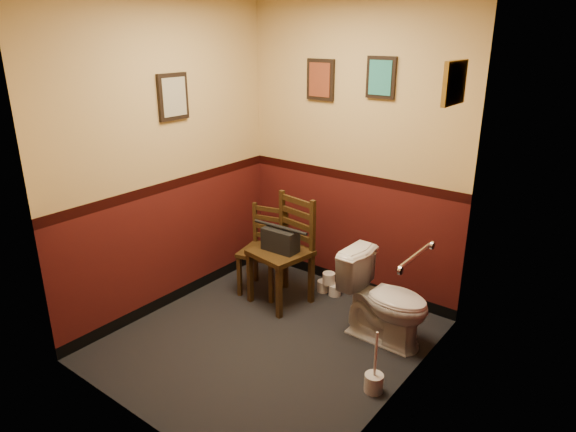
% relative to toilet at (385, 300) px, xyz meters
% --- Properties ---
extents(floor, '(2.20, 2.40, 0.00)m').
position_rel_toilet_xyz_m(floor, '(-0.72, -0.58, -0.36)').
color(floor, black).
rests_on(floor, ground).
extents(wall_back, '(2.20, 0.00, 2.70)m').
position_rel_toilet_xyz_m(wall_back, '(-0.72, 0.62, 0.99)').
color(wall_back, '#491311').
rests_on(wall_back, ground).
extents(wall_front, '(2.20, 0.00, 2.70)m').
position_rel_toilet_xyz_m(wall_front, '(-0.72, -1.78, 0.99)').
color(wall_front, '#491311').
rests_on(wall_front, ground).
extents(wall_left, '(0.00, 2.40, 2.70)m').
position_rel_toilet_xyz_m(wall_left, '(-1.82, -0.58, 0.99)').
color(wall_left, '#491311').
rests_on(wall_left, ground).
extents(wall_right, '(0.00, 2.40, 2.70)m').
position_rel_toilet_xyz_m(wall_right, '(0.38, -0.58, 0.99)').
color(wall_right, '#491311').
rests_on(wall_right, ground).
extents(grab_bar, '(0.05, 0.56, 0.06)m').
position_rel_toilet_xyz_m(grab_bar, '(0.35, -0.33, 0.59)').
color(grab_bar, silver).
rests_on(grab_bar, wall_right).
extents(framed_print_back_a, '(0.28, 0.04, 0.36)m').
position_rel_toilet_xyz_m(framed_print_back_a, '(-1.07, 0.60, 1.59)').
color(framed_print_back_a, black).
rests_on(framed_print_back_a, wall_back).
extents(framed_print_back_b, '(0.26, 0.04, 0.34)m').
position_rel_toilet_xyz_m(framed_print_back_b, '(-0.47, 0.60, 1.64)').
color(framed_print_back_b, black).
rests_on(framed_print_back_b, wall_back).
extents(framed_print_left, '(0.04, 0.30, 0.38)m').
position_rel_toilet_xyz_m(framed_print_left, '(-1.80, -0.48, 1.49)').
color(framed_print_left, black).
rests_on(framed_print_left, wall_left).
extents(framed_print_right, '(0.04, 0.34, 0.28)m').
position_rel_toilet_xyz_m(framed_print_right, '(0.36, 0.02, 1.69)').
color(framed_print_right, olive).
rests_on(framed_print_right, wall_right).
extents(toilet, '(0.74, 0.43, 0.71)m').
position_rel_toilet_xyz_m(toilet, '(0.00, 0.00, 0.00)').
color(toilet, white).
rests_on(toilet, floor).
extents(toilet_brush, '(0.13, 0.13, 0.47)m').
position_rel_toilet_xyz_m(toilet_brush, '(0.25, -0.62, -0.28)').
color(toilet_brush, silver).
rests_on(toilet_brush, floor).
extents(chair_left, '(0.46, 0.46, 0.82)m').
position_rel_toilet_xyz_m(chair_left, '(-1.30, 0.06, 0.06)').
color(chair_left, '#422D14').
rests_on(chair_left, floor).
extents(chair_right, '(0.53, 0.53, 0.99)m').
position_rel_toilet_xyz_m(chair_right, '(-1.03, 0.02, 0.14)').
color(chair_right, '#422D14').
rests_on(chair_right, floor).
extents(handbag, '(0.33, 0.17, 0.24)m').
position_rel_toilet_xyz_m(handbag, '(-1.04, -0.03, 0.26)').
color(handbag, black).
rests_on(handbag, chair_right).
extents(tp_stack, '(0.25, 0.13, 0.21)m').
position_rel_toilet_xyz_m(tp_stack, '(-0.77, 0.38, -0.27)').
color(tp_stack, silver).
rests_on(tp_stack, floor).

